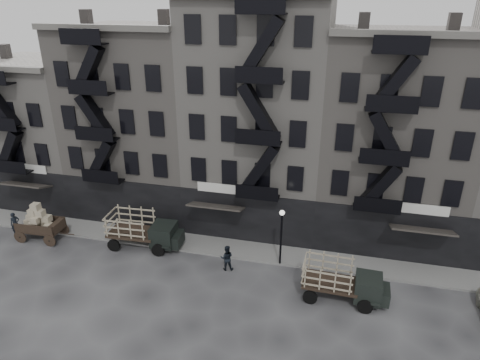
% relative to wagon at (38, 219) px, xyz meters
% --- Properties ---
extents(ground, '(140.00, 140.00, 0.00)m').
position_rel_wagon_xyz_m(ground, '(15.33, -1.74, -1.67)').
color(ground, '#38383A').
rests_on(ground, ground).
extents(sidewalk, '(55.00, 2.50, 0.15)m').
position_rel_wagon_xyz_m(sidewalk, '(15.33, 2.01, -1.59)').
color(sidewalk, slate).
rests_on(sidewalk, ground).
extents(building_west, '(10.00, 11.35, 13.20)m').
position_rel_wagon_xyz_m(building_west, '(-4.67, 8.08, 4.33)').
color(building_west, gray).
rests_on(building_west, ground).
extents(building_midwest, '(10.00, 11.35, 16.20)m').
position_rel_wagon_xyz_m(building_midwest, '(5.33, 8.08, 5.83)').
color(building_midwest, gray).
rests_on(building_midwest, ground).
extents(building_center, '(10.00, 11.35, 18.20)m').
position_rel_wagon_xyz_m(building_center, '(15.33, 8.08, 6.83)').
color(building_center, gray).
rests_on(building_center, ground).
extents(building_mideast, '(10.00, 11.35, 16.20)m').
position_rel_wagon_xyz_m(building_mideast, '(25.33, 8.08, 5.83)').
color(building_mideast, gray).
rests_on(building_mideast, ground).
extents(lamp_post, '(0.36, 0.36, 4.28)m').
position_rel_wagon_xyz_m(lamp_post, '(18.33, 0.86, 1.11)').
color(lamp_post, black).
rests_on(lamp_post, ground).
extents(wagon, '(3.51, 1.96, 2.92)m').
position_rel_wagon_xyz_m(wagon, '(0.00, 0.00, 0.00)').
color(wagon, black).
rests_on(wagon, ground).
extents(stake_truck_west, '(5.54, 2.49, 2.73)m').
position_rel_wagon_xyz_m(stake_truck_west, '(8.13, 0.86, -0.11)').
color(stake_truck_west, black).
rests_on(stake_truck_west, ground).
extents(stake_truck_east, '(5.21, 2.30, 2.58)m').
position_rel_wagon_xyz_m(stake_truck_east, '(22.53, -1.75, -0.20)').
color(stake_truck_east, black).
rests_on(stake_truck_east, ground).
extents(pedestrian_west, '(0.76, 0.80, 1.85)m').
position_rel_wagon_xyz_m(pedestrian_west, '(-2.27, 0.08, -0.75)').
color(pedestrian_west, black).
rests_on(pedestrian_west, ground).
extents(pedestrian_mid, '(1.02, 0.88, 1.84)m').
position_rel_wagon_xyz_m(pedestrian_mid, '(14.88, -0.49, -0.75)').
color(pedestrian_mid, black).
rests_on(pedestrian_mid, ground).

